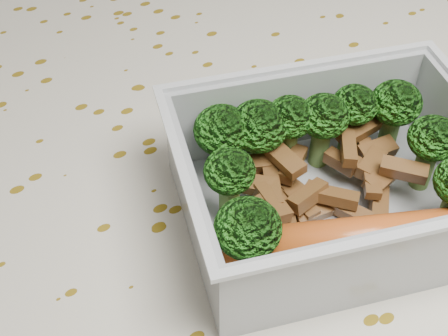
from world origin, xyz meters
TOP-DOWN VIEW (x-y plane):
  - dining_table at (0.00, 0.00)m, footprint 1.40×0.90m
  - tablecloth at (0.00, 0.00)m, footprint 1.46×0.96m
  - lunch_container at (0.04, -0.05)m, footprint 0.22×0.19m
  - broccoli_florets at (0.04, -0.03)m, footprint 0.17×0.14m
  - meat_pile at (0.04, -0.04)m, footprint 0.11×0.09m
  - sausage at (0.03, -0.09)m, footprint 0.15×0.08m

SIDE VIEW (x-z plane):
  - dining_table at x=0.00m, z-range 0.29..1.04m
  - tablecloth at x=0.00m, z-range 0.62..0.81m
  - meat_pile at x=0.04m, z-range 0.76..0.79m
  - lunch_container at x=0.04m, z-range 0.75..0.81m
  - sausage at x=0.03m, z-range 0.77..0.79m
  - broccoli_florets at x=0.04m, z-range 0.77..0.82m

